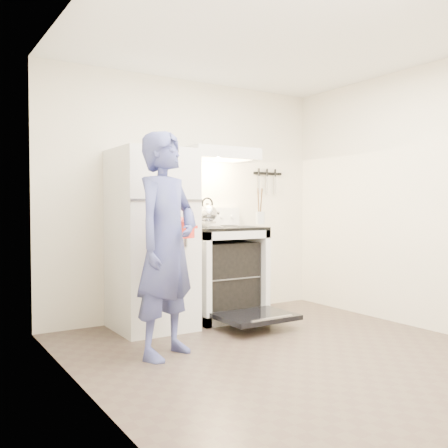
# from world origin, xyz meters

# --- Properties ---
(floor) EXTENTS (3.60, 3.60, 0.00)m
(floor) POSITION_xyz_m (0.00, 0.00, 0.00)
(floor) COLOR #4A3E33
(floor) RESTS_ON ground
(back_wall) EXTENTS (3.20, 0.02, 2.50)m
(back_wall) POSITION_xyz_m (0.00, 1.80, 1.25)
(back_wall) COLOR beige
(back_wall) RESTS_ON ground
(refrigerator) EXTENTS (0.70, 0.70, 1.70)m
(refrigerator) POSITION_xyz_m (-0.58, 1.45, 0.85)
(refrigerator) COLOR silver
(refrigerator) RESTS_ON floor
(stove_body) EXTENTS (0.76, 0.65, 0.92)m
(stove_body) POSITION_xyz_m (0.23, 1.48, 0.46)
(stove_body) COLOR silver
(stove_body) RESTS_ON floor
(cooktop) EXTENTS (0.76, 0.65, 0.03)m
(cooktop) POSITION_xyz_m (0.23, 1.48, 0.94)
(cooktop) COLOR black
(cooktop) RESTS_ON stove_body
(backsplash) EXTENTS (0.76, 0.07, 0.20)m
(backsplash) POSITION_xyz_m (0.23, 1.76, 1.05)
(backsplash) COLOR silver
(backsplash) RESTS_ON cooktop
(oven_door) EXTENTS (0.70, 0.54, 0.04)m
(oven_door) POSITION_xyz_m (0.23, 0.88, 0.12)
(oven_door) COLOR black
(oven_door) RESTS_ON floor
(oven_rack) EXTENTS (0.60, 0.52, 0.01)m
(oven_rack) POSITION_xyz_m (0.23, 1.48, 0.44)
(oven_rack) COLOR slate
(oven_rack) RESTS_ON stove_body
(range_hood) EXTENTS (0.76, 0.50, 0.12)m
(range_hood) POSITION_xyz_m (0.23, 1.55, 1.71)
(range_hood) COLOR silver
(range_hood) RESTS_ON back_wall
(knife_strip) EXTENTS (0.40, 0.02, 0.03)m
(knife_strip) POSITION_xyz_m (1.05, 1.79, 1.55)
(knife_strip) COLOR black
(knife_strip) RESTS_ON back_wall
(pizza_stone) EXTENTS (0.33, 0.33, 0.02)m
(pizza_stone) POSITION_xyz_m (0.26, 1.48, 0.45)
(pizza_stone) COLOR #947457
(pizza_stone) RESTS_ON oven_rack
(tea_kettle) EXTENTS (0.25, 0.21, 0.31)m
(tea_kettle) POSITION_xyz_m (0.12, 1.59, 1.10)
(tea_kettle) COLOR #B4B4B9
(tea_kettle) RESTS_ON cooktop
(utensil_jar) EXTENTS (0.11, 0.11, 0.13)m
(utensil_jar) POSITION_xyz_m (0.52, 1.22, 1.05)
(utensil_jar) COLOR silver
(utensil_jar) RESTS_ON cooktop
(person) EXTENTS (0.76, 0.66, 1.74)m
(person) POSITION_xyz_m (-0.84, 0.58, 0.87)
(person) COLOR navy
(person) RESTS_ON floor
(dutch_oven) EXTENTS (0.37, 0.30, 0.24)m
(dutch_oven) POSITION_xyz_m (-0.57, 0.92, 0.96)
(dutch_oven) COLOR red
(dutch_oven) RESTS_ON person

